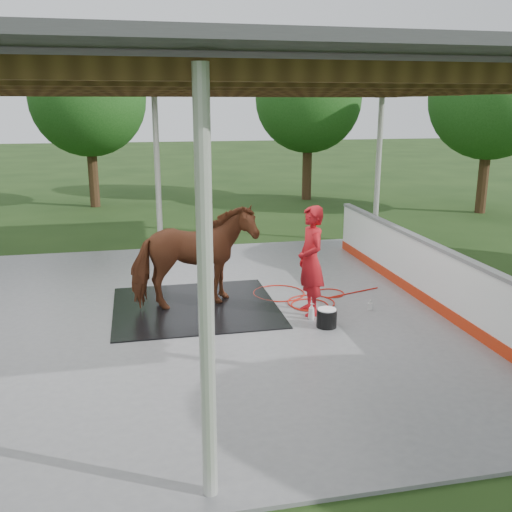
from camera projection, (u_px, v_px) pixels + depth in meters
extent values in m
plane|color=#1E3814|center=(175.00, 320.00, 9.81)|extent=(100.00, 100.00, 0.00)
cube|color=slate|center=(175.00, 318.00, 9.80)|extent=(12.00, 10.00, 0.05)
cylinder|color=beige|center=(206.00, 299.00, 4.86)|extent=(0.14, 0.14, 3.85)
cylinder|color=beige|center=(158.00, 174.00, 13.75)|extent=(0.14, 0.14, 3.85)
cylinder|color=beige|center=(378.00, 168.00, 14.89)|extent=(0.14, 0.14, 3.85)
cube|color=brown|center=(198.00, 70.00, 4.57)|extent=(12.00, 0.10, 0.18)
cube|color=brown|center=(182.00, 78.00, 5.99)|extent=(12.00, 0.10, 0.18)
cube|color=brown|center=(172.00, 83.00, 7.41)|extent=(12.00, 0.10, 0.18)
cube|color=brown|center=(166.00, 87.00, 8.82)|extent=(12.00, 0.10, 0.18)
cube|color=brown|center=(161.00, 89.00, 10.24)|extent=(12.00, 0.10, 0.18)
cube|color=brown|center=(157.00, 91.00, 11.66)|extent=(12.00, 0.10, 0.18)
cube|color=brown|center=(154.00, 93.00, 13.08)|extent=(12.00, 0.10, 0.18)
cube|color=brown|center=(494.00, 89.00, 9.97)|extent=(0.12, 10.00, 0.18)
cube|color=#38383A|center=(165.00, 73.00, 8.77)|extent=(12.60, 10.60, 0.10)
cube|color=red|center=(420.00, 294.00, 10.69)|extent=(0.14, 8.00, 0.20)
cube|color=white|center=(423.00, 268.00, 10.57)|extent=(0.12, 8.00, 1.00)
cube|color=slate|center=(425.00, 241.00, 10.43)|extent=(0.16, 8.00, 0.06)
cylinder|color=#382314|center=(93.00, 176.00, 20.47)|extent=(0.36, 0.36, 2.20)
sphere|color=#194714|center=(88.00, 98.00, 19.78)|extent=(4.00, 4.00, 4.00)
cylinder|color=#382314|center=(307.00, 171.00, 22.08)|extent=(0.36, 0.36, 2.20)
sphere|color=#194714|center=(309.00, 99.00, 21.39)|extent=(4.00, 4.00, 4.00)
cylinder|color=#382314|center=(483.00, 181.00, 19.30)|extent=(0.36, 0.36, 2.20)
sphere|color=#194714|center=(491.00, 98.00, 18.61)|extent=(4.00, 4.00, 4.00)
cube|color=black|center=(195.00, 307.00, 10.26)|extent=(2.89, 2.71, 0.02)
imported|color=brown|center=(194.00, 257.00, 10.02)|extent=(2.29, 1.32, 1.82)
imported|color=#B3131A|center=(311.00, 261.00, 9.75)|extent=(0.49, 0.72, 1.90)
cylinder|color=black|center=(327.00, 318.00, 9.32)|extent=(0.33, 0.33, 0.30)
cylinder|color=white|center=(327.00, 310.00, 9.29)|extent=(0.31, 0.31, 0.03)
imported|color=silver|center=(311.00, 311.00, 9.65)|extent=(0.15, 0.16, 0.29)
imported|color=#338CD8|center=(370.00, 305.00, 10.12)|extent=(0.11, 0.11, 0.18)
torus|color=red|center=(311.00, 302.00, 10.48)|extent=(0.88, 0.88, 0.02)
torus|color=red|center=(310.00, 305.00, 10.35)|extent=(0.69, 0.69, 0.02)
torus|color=red|center=(330.00, 293.00, 11.00)|extent=(0.55, 0.55, 0.02)
torus|color=red|center=(279.00, 293.00, 11.00)|extent=(1.00, 1.00, 0.02)
cylinder|color=red|center=(353.00, 293.00, 11.02)|extent=(1.21, 0.41, 0.02)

